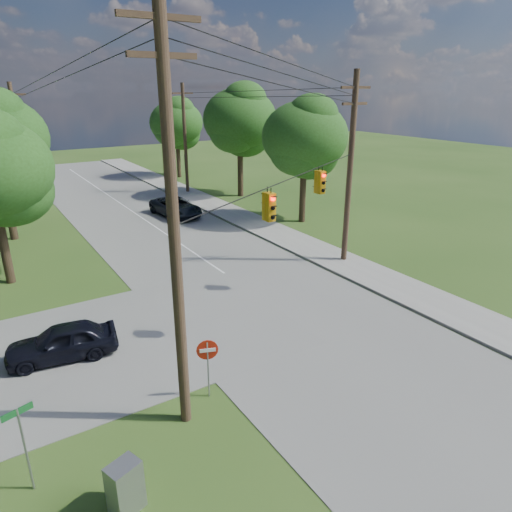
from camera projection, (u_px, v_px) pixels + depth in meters
ground at (311, 377)px, 16.07m from camera, size 140.00×140.00×0.00m
main_road at (277, 309)px, 21.03m from camera, size 10.00×100.00×0.03m
sidewalk_east at (379, 277)px, 24.38m from camera, size 2.60×100.00×0.12m
pole_sw at (174, 225)px, 11.91m from camera, size 2.00×0.32×12.00m
pole_ne at (350, 168)px, 24.98m from camera, size 2.00×0.32×10.50m
pole_north_e at (185, 138)px, 42.51m from camera, size 2.00×0.32×10.00m
pole_north_w at (21, 148)px, 35.52m from camera, size 2.00×0.32×10.00m
power_lines at (196, 97)px, 22.78m from camera, size 13.93×29.62×4.93m
traffic_signals at (297, 192)px, 18.95m from camera, size 4.91×3.27×1.05m
tree_e_near at (305, 137)px, 32.59m from camera, size 6.20×6.20×8.81m
tree_e_mid at (240, 119)px, 40.53m from camera, size 6.60×6.60×9.64m
tree_e_far at (176, 123)px, 49.87m from camera, size 5.80×5.80×8.32m
car_cross_dark at (62, 342)px, 16.98m from camera, size 4.16×2.22×1.35m
car_main_north at (176, 207)px, 35.90m from camera, size 2.94×5.43×1.45m
control_cabinet at (125, 488)px, 10.82m from camera, size 0.90×0.77×1.37m
do_not_enter_sign at (208, 355)px, 14.56m from camera, size 0.67×0.28×2.12m
street_name_sign at (23, 438)px, 11.07m from camera, size 0.72×0.25×2.48m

